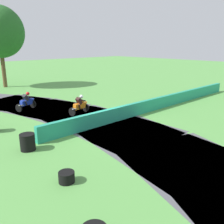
{
  "coord_description": "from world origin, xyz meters",
  "views": [
    {
      "loc": [
        -9.83,
        -10.95,
        4.9
      ],
      "look_at": [
        -0.01,
        -0.6,
        0.9
      ],
      "focal_mm": 39.45,
      "sensor_mm": 36.0,
      "label": 1
    }
  ],
  "objects_px": {
    "motorcycle_chase_blue": "(27,101)",
    "tire_stack_mid_a": "(67,177)",
    "motorcycle_lead_orange": "(80,105)",
    "tire_stack_mid_b": "(28,142)"
  },
  "relations": [
    {
      "from": "motorcycle_chase_blue",
      "to": "tire_stack_mid_a",
      "type": "relative_size",
      "value": 2.88
    },
    {
      "from": "motorcycle_lead_orange",
      "to": "tire_stack_mid_a",
      "type": "bearing_deg",
      "value": -129.6
    },
    {
      "from": "motorcycle_lead_orange",
      "to": "tire_stack_mid_a",
      "type": "relative_size",
      "value": 2.84
    },
    {
      "from": "motorcycle_chase_blue",
      "to": "motorcycle_lead_orange",
      "type": "bearing_deg",
      "value": -58.28
    },
    {
      "from": "motorcycle_chase_blue",
      "to": "tire_stack_mid_b",
      "type": "distance_m",
      "value": 7.75
    },
    {
      "from": "tire_stack_mid_b",
      "to": "tire_stack_mid_a",
      "type": "bearing_deg",
      "value": -93.8
    },
    {
      "from": "motorcycle_chase_blue",
      "to": "tire_stack_mid_b",
      "type": "relative_size",
      "value": 2.14
    },
    {
      "from": "tire_stack_mid_a",
      "to": "motorcycle_lead_orange",
      "type": "bearing_deg",
      "value": 50.4
    },
    {
      "from": "tire_stack_mid_a",
      "to": "motorcycle_chase_blue",
      "type": "bearing_deg",
      "value": 71.76
    },
    {
      "from": "motorcycle_chase_blue",
      "to": "tire_stack_mid_b",
      "type": "height_order",
      "value": "motorcycle_chase_blue"
    }
  ]
}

